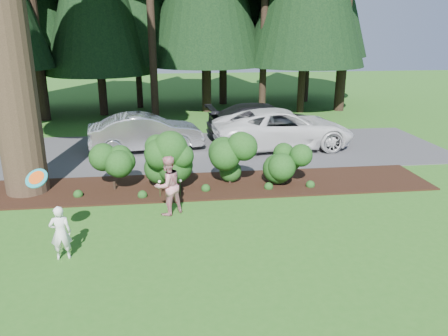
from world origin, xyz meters
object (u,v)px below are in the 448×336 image
at_px(child, 61,233).
at_px(frisbee, 37,178).
at_px(car_white_suv, 283,129).
at_px(car_dark_suv, 265,121).
at_px(car_silver_wagon, 146,132).
at_px(adult, 168,186).

height_order(child, frisbee, frisbee).
distance_m(car_white_suv, child, 10.94).
relative_size(child, frisbee, 2.30).
bearing_deg(car_dark_suv, car_white_suv, -173.31).
height_order(car_white_suv, frisbee, frisbee).
bearing_deg(car_silver_wagon, adult, 178.30).
bearing_deg(child, car_dark_suv, -132.09).
bearing_deg(child, adult, -146.10).
relative_size(car_dark_suv, child, 4.29).
bearing_deg(car_dark_suv, child, 142.72).
bearing_deg(adult, car_dark_suv, -152.14).
distance_m(car_white_suv, frisbee, 11.13).
height_order(car_dark_suv, adult, adult).
bearing_deg(adult, frisbee, 3.05).
distance_m(car_white_suv, adult, 7.84).
bearing_deg(child, car_white_suv, -139.03).
bearing_deg(car_dark_suv, car_silver_wagon, 102.72).
bearing_deg(frisbee, child, -19.52).
relative_size(car_silver_wagon, car_white_suv, 0.78).
xyz_separation_m(car_dark_suv, child, (-6.67, -10.25, -0.18)).
xyz_separation_m(car_silver_wagon, frisbee, (-1.81, -8.52, 1.04)).
distance_m(car_dark_suv, child, 12.23).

